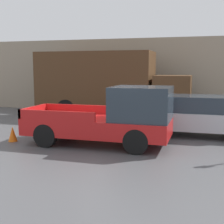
{
  "coord_description": "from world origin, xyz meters",
  "views": [
    {
      "loc": [
        2.97,
        -10.56,
        2.75
      ],
      "look_at": [
        -0.39,
        0.85,
        1.06
      ],
      "focal_mm": 50.0,
      "sensor_mm": 36.0,
      "label": 1
    }
  ],
  "objects_px": {
    "car": "(197,115)",
    "traffic_cone": "(13,134)",
    "pickup_truck": "(112,118)",
    "newspaper_box": "(142,106)",
    "delivery_truck": "(106,83)"
  },
  "relations": [
    {
      "from": "pickup_truck",
      "to": "traffic_cone",
      "type": "height_order",
      "value": "pickup_truck"
    },
    {
      "from": "pickup_truck",
      "to": "newspaper_box",
      "type": "relative_size",
      "value": 5.39
    },
    {
      "from": "pickup_truck",
      "to": "traffic_cone",
      "type": "bearing_deg",
      "value": -173.17
    },
    {
      "from": "car",
      "to": "pickup_truck",
      "type": "bearing_deg",
      "value": -137.65
    },
    {
      "from": "pickup_truck",
      "to": "traffic_cone",
      "type": "relative_size",
      "value": 9.18
    },
    {
      "from": "pickup_truck",
      "to": "delivery_truck",
      "type": "relative_size",
      "value": 0.62
    },
    {
      "from": "traffic_cone",
      "to": "newspaper_box",
      "type": "bearing_deg",
      "value": 68.89
    },
    {
      "from": "delivery_truck",
      "to": "traffic_cone",
      "type": "relative_size",
      "value": 14.71
    },
    {
      "from": "car",
      "to": "newspaper_box",
      "type": "relative_size",
      "value": 4.87
    },
    {
      "from": "car",
      "to": "traffic_cone",
      "type": "bearing_deg",
      "value": -155.27
    },
    {
      "from": "car",
      "to": "traffic_cone",
      "type": "xyz_separation_m",
      "value": [
        -6.63,
        -3.05,
        -0.55
      ]
    },
    {
      "from": "car",
      "to": "traffic_cone",
      "type": "relative_size",
      "value": 8.29
    },
    {
      "from": "pickup_truck",
      "to": "traffic_cone",
      "type": "distance_m",
      "value": 3.87
    },
    {
      "from": "newspaper_box",
      "to": "traffic_cone",
      "type": "height_order",
      "value": "newspaper_box"
    },
    {
      "from": "pickup_truck",
      "to": "car",
      "type": "height_order",
      "value": "pickup_truck"
    }
  ]
}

